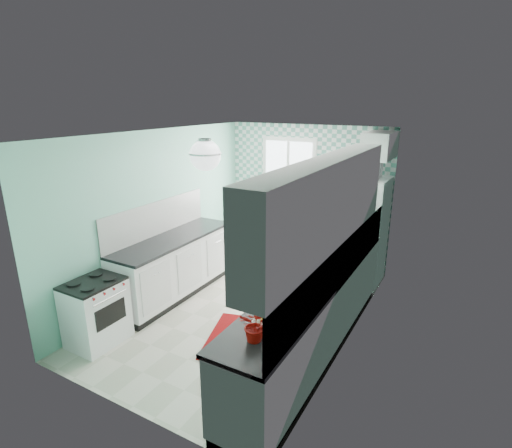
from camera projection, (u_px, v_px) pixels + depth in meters
The scene contains 26 objects.
floor at pixel (244, 311), 5.74m from camera, with size 3.00×4.40×0.02m, color beige.
ceiling at pixel (243, 133), 4.99m from camera, with size 3.00×4.40×0.02m, color white.
wall_back at pixel (307, 195), 7.20m from camera, with size 3.00×0.02×2.50m, color #7ECBB2.
wall_front at pixel (115, 295), 3.52m from camera, with size 3.00×0.02×2.50m, color #7ECBB2.
wall_left at pixel (159, 213), 6.07m from camera, with size 0.02×4.40×2.50m, color #7ECBB2.
wall_right at pixel (354, 248), 4.66m from camera, with size 0.02×4.40×2.50m, color #7ECBB2.
accent_wall at pixel (306, 196), 7.18m from camera, with size 3.00×0.01×2.50m, color #5CA393.
window at pixel (288, 178), 7.24m from camera, with size 1.04×0.05×1.44m.
backsplash_right at pixel (342, 264), 4.35m from camera, with size 0.02×3.60×0.51m, color white.
backsplash_left at pixel (157, 218), 6.01m from camera, with size 0.02×2.15×0.51m, color white.
upper_cabinets_right at pixel (325, 203), 4.05m from camera, with size 0.33×3.20×0.90m, color white.
upper_cabinet_fridge at pixel (380, 145), 5.98m from camera, with size 0.40×0.74×0.40m, color white.
ceiling_light at pixel (205, 155), 4.38m from camera, with size 0.34×0.34×0.35m.
base_cabinets_right at pixel (314, 317), 4.71m from camera, with size 0.60×3.60×0.90m, color white.
countertop_right at pixel (314, 281), 4.57m from camera, with size 0.63×3.60×0.04m, color black.
base_cabinets_left at pixel (174, 267), 6.10m from camera, with size 0.60×2.15×0.90m, color white.
countertop_left at pixel (173, 239), 5.95m from camera, with size 0.63×2.15×0.04m, color black.
fridge at pixel (360, 231), 6.45m from camera, with size 0.76×0.76×1.75m.
stove at pixel (96, 311), 4.89m from camera, with size 0.54×0.67×0.80m.
sink at pixel (342, 253), 5.36m from camera, with size 0.53×0.45×0.53m.
rug at pixel (239, 338), 5.07m from camera, with size 0.75×1.07×0.02m, color maroon.
dish_towel at pixel (320, 277), 5.70m from camera, with size 0.02×0.23×0.34m, color #57ACAD.
fruit_bowl at pixel (270, 323), 3.60m from camera, with size 0.30×0.30×0.07m, color white.
potted_plant at pixel (256, 326), 3.36m from camera, with size 0.26×0.23×0.29m, color #A40A2A.
soap_bottle at pixel (352, 240), 5.56m from camera, with size 0.08×0.08×0.17m, color #96B0B7.
microwave at pixel (365, 169), 6.15m from camera, with size 0.47×0.32×0.26m, color white.
Camera 1 is at (2.64, -4.37, 2.91)m, focal length 28.00 mm.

